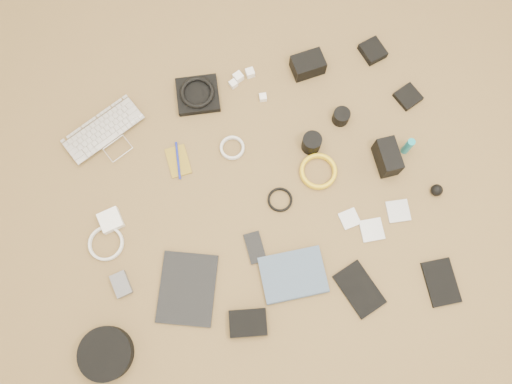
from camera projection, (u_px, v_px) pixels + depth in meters
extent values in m
cube|color=olive|center=(256.00, 202.00, 1.90)|extent=(4.00, 4.00, 0.04)
imported|color=silver|center=(110.00, 139.00, 1.93)|extent=(0.38, 0.33, 0.02)
cube|color=black|center=(198.00, 95.00, 1.98)|extent=(0.18, 0.17, 0.03)
torus|color=black|center=(197.00, 92.00, 1.96)|extent=(0.14, 0.14, 0.02)
cube|color=white|center=(233.00, 84.00, 1.99)|extent=(0.04, 0.04, 0.03)
cube|color=white|center=(238.00, 77.00, 2.00)|extent=(0.04, 0.04, 0.03)
cube|color=white|center=(250.00, 73.00, 2.00)|extent=(0.04, 0.04, 0.03)
cube|color=white|center=(263.00, 97.00, 1.98)|extent=(0.03, 0.03, 0.03)
cube|color=black|center=(308.00, 65.00, 1.99)|extent=(0.13, 0.10, 0.07)
cube|color=black|center=(373.00, 51.00, 2.02)|extent=(0.11, 0.11, 0.03)
cube|color=olive|center=(178.00, 161.00, 1.92)|extent=(0.08, 0.13, 0.01)
cylinder|color=#131F9F|center=(178.00, 160.00, 1.91)|extent=(0.02, 0.15, 0.01)
torus|color=silver|center=(232.00, 148.00, 1.93)|extent=(0.11, 0.11, 0.01)
cylinder|color=black|center=(312.00, 143.00, 1.90)|extent=(0.09, 0.09, 0.08)
cylinder|color=black|center=(341.00, 117.00, 1.94)|extent=(0.08, 0.08, 0.06)
cube|color=black|center=(408.00, 97.00, 1.98)|extent=(0.11, 0.11, 0.02)
cube|color=white|center=(111.00, 220.00, 1.85)|extent=(0.09, 0.09, 0.03)
torus|color=silver|center=(106.00, 244.00, 1.84)|extent=(0.13, 0.13, 0.01)
torus|color=black|center=(280.00, 200.00, 1.88)|extent=(0.10, 0.10, 0.01)
torus|color=yellow|center=(318.00, 172.00, 1.90)|extent=(0.17, 0.17, 0.02)
cube|color=black|center=(387.00, 157.00, 1.88)|extent=(0.07, 0.13, 0.10)
cylinder|color=teal|center=(408.00, 146.00, 1.89)|extent=(0.04, 0.04, 0.10)
cube|color=#5E5E64|center=(121.00, 284.00, 1.79)|extent=(0.07, 0.09, 0.02)
cube|color=black|center=(187.00, 289.00, 1.79)|extent=(0.27, 0.31, 0.01)
cube|color=black|center=(255.00, 248.00, 1.83)|extent=(0.06, 0.12, 0.01)
cube|color=silver|center=(349.00, 219.00, 1.86)|extent=(0.08, 0.08, 0.01)
cube|color=silver|center=(372.00, 230.00, 1.85)|extent=(0.09, 0.09, 0.01)
cube|color=silver|center=(398.00, 211.00, 1.87)|extent=(0.09, 0.09, 0.01)
sphere|color=black|center=(437.00, 190.00, 1.87)|extent=(0.06, 0.06, 0.04)
cylinder|color=black|center=(106.00, 354.00, 1.72)|extent=(0.22, 0.22, 0.05)
cube|color=black|center=(248.00, 323.00, 1.75)|extent=(0.15, 0.12, 0.03)
imported|color=#42556F|center=(298.00, 299.00, 1.78)|extent=(0.24, 0.18, 0.02)
cube|color=black|center=(359.00, 289.00, 1.79)|extent=(0.16, 0.21, 0.01)
cube|color=black|center=(441.00, 282.00, 1.80)|extent=(0.11, 0.17, 0.01)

